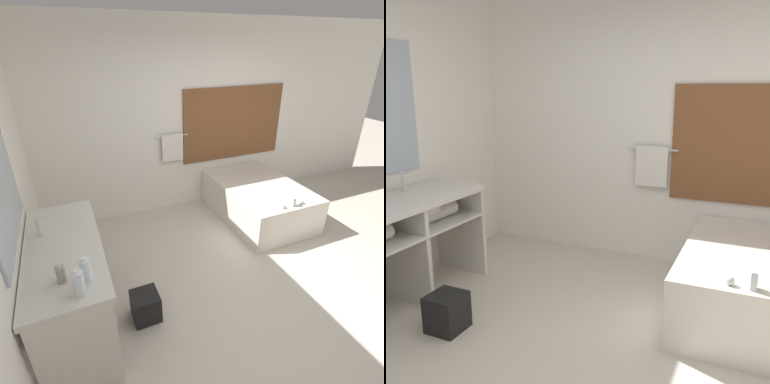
{
  "view_description": "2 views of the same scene",
  "coord_description": "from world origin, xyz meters",
  "views": [
    {
      "loc": [
        -1.71,
        -1.81,
        2.37
      ],
      "look_at": [
        -0.49,
        1.0,
        0.82
      ],
      "focal_mm": 28.0,
      "sensor_mm": 36.0,
      "label": 1
    },
    {
      "loc": [
        0.73,
        -1.98,
        1.74
      ],
      "look_at": [
        -0.64,
        1.1,
        0.92
      ],
      "focal_mm": 40.0,
      "sensor_mm": 36.0,
      "label": 2
    }
  ],
  "objects": [
    {
      "name": "waste_bin",
      "position": [
        -1.3,
        0.23,
        0.14
      ],
      "size": [
        0.25,
        0.25,
        0.28
      ],
      "color": "black",
      "rests_on": "ground_plane"
    },
    {
      "name": "ground_plane",
      "position": [
        0.0,
        0.0,
        0.0
      ],
      "size": [
        16.0,
        16.0,
        0.0
      ],
      "primitive_type": "plane",
      "color": "beige",
      "rests_on": "ground"
    },
    {
      "name": "soap_dispenser",
      "position": [
        -1.91,
        -0.01,
        0.95
      ],
      "size": [
        0.06,
        0.06,
        0.16
      ],
      "color": "gray",
      "rests_on": "vanity_counter"
    },
    {
      "name": "wall_back_with_blinds",
      "position": [
        0.03,
        2.23,
        1.34
      ],
      "size": [
        7.4,
        0.13,
        2.7
      ],
      "color": "white",
      "rests_on": "ground_plane"
    },
    {
      "name": "water_bottle_2",
      "position": [
        -1.74,
        -0.08,
        0.98
      ],
      "size": [
        0.07,
        0.07,
        0.21
      ],
      "color": "white",
      "rests_on": "vanity_counter"
    },
    {
      "name": "bathtub",
      "position": [
        0.74,
        1.39,
        0.29
      ],
      "size": [
        1.07,
        1.61,
        0.65
      ],
      "color": "silver",
      "rests_on": "ground_plane"
    },
    {
      "name": "water_bottle_1",
      "position": [
        -1.8,
        -0.19,
        0.98
      ],
      "size": [
        0.07,
        0.07,
        0.21
      ],
      "color": "white",
      "rests_on": "vanity_counter"
    },
    {
      "name": "vanity_counter",
      "position": [
        -1.89,
        0.45,
        0.64
      ],
      "size": [
        0.6,
        1.47,
        0.88
      ],
      "color": "silver",
      "rests_on": "ground_plane"
    },
    {
      "name": "sink_faucet",
      "position": [
        -2.05,
        0.65,
        0.97
      ],
      "size": [
        0.09,
        0.04,
        0.18
      ],
      "color": "silver",
      "rests_on": "vanity_counter"
    }
  ]
}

